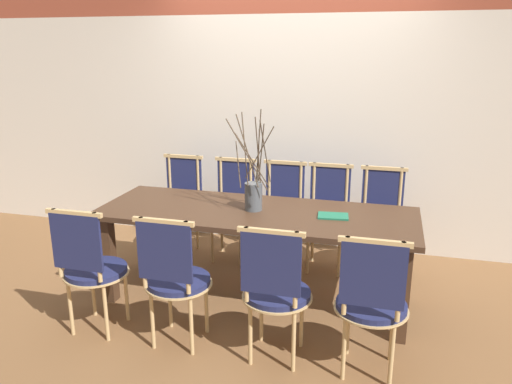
% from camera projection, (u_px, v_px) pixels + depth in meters
% --- Properties ---
extents(ground_plane, '(16.00, 16.00, 0.00)m').
position_uv_depth(ground_plane, '(256.00, 298.00, 3.96)').
color(ground_plane, brown).
extents(wall_rear, '(12.00, 0.06, 3.20)m').
position_uv_depth(wall_rear, '(292.00, 82.00, 4.71)').
color(wall_rear, beige).
rests_on(wall_rear, ground_plane).
extents(dining_table, '(2.40, 0.85, 0.73)m').
position_uv_depth(dining_table, '(256.00, 223.00, 3.79)').
color(dining_table, '#422B1C').
rests_on(dining_table, ground_plane).
extents(chair_near_leftend, '(0.44, 0.44, 0.93)m').
position_uv_depth(chair_near_leftend, '(91.00, 266.00, 3.37)').
color(chair_near_leftend, '#1E234C').
rests_on(chair_near_leftend, ground_plane).
extents(chair_near_left, '(0.44, 0.44, 0.93)m').
position_uv_depth(chair_near_left, '(175.00, 276.00, 3.22)').
color(chair_near_left, '#1E234C').
rests_on(chair_near_left, ground_plane).
extents(chair_near_center, '(0.44, 0.44, 0.93)m').
position_uv_depth(chair_near_center, '(275.00, 289.00, 3.05)').
color(chair_near_center, '#1E234C').
rests_on(chair_near_center, ground_plane).
extents(chair_near_right, '(0.44, 0.44, 0.93)m').
position_uv_depth(chair_near_right, '(371.00, 301.00, 2.90)').
color(chair_near_right, '#1E234C').
rests_on(chair_near_right, ground_plane).
extents(chair_far_leftend, '(0.44, 0.44, 0.93)m').
position_uv_depth(chair_far_leftend, '(180.00, 202.00, 4.76)').
color(chair_far_leftend, '#1E234C').
rests_on(chair_far_leftend, ground_plane).
extents(chair_far_left, '(0.44, 0.44, 0.93)m').
position_uv_depth(chair_far_left, '(232.00, 206.00, 4.63)').
color(chair_far_left, '#1E234C').
rests_on(chair_far_left, ground_plane).
extents(chair_far_center, '(0.44, 0.44, 0.93)m').
position_uv_depth(chair_far_center, '(282.00, 210.00, 4.51)').
color(chair_far_center, '#1E234C').
rests_on(chair_far_center, ground_plane).
extents(chair_far_right, '(0.44, 0.44, 0.93)m').
position_uv_depth(chair_far_right, '(327.00, 214.00, 4.41)').
color(chair_far_right, '#1E234C').
rests_on(chair_far_right, ground_plane).
extents(chair_far_rightend, '(0.44, 0.44, 0.93)m').
position_uv_depth(chair_far_rightend, '(381.00, 219.00, 4.29)').
color(chair_far_rightend, '#1E234C').
rests_on(chair_far_rightend, ground_plane).
extents(vase_centerpiece, '(0.32, 0.30, 0.76)m').
position_uv_depth(vase_centerpiece, '(253.00, 193.00, 3.75)').
color(vase_centerpiece, '#4C5156').
rests_on(vase_centerpiece, dining_table).
extents(book_stack, '(0.23, 0.17, 0.01)m').
position_uv_depth(book_stack, '(333.00, 216.00, 3.63)').
color(book_stack, '#1E6B4C').
rests_on(book_stack, dining_table).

